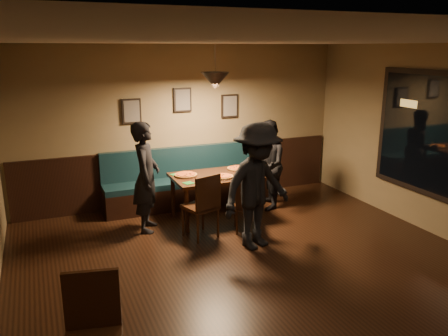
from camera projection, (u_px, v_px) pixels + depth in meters
name	position (u px, v px, depth m)	size (l,w,h in m)	color
floor	(276.00, 289.00, 5.31)	(7.00, 7.00, 0.00)	black
ceiling	(284.00, 41.00, 4.59)	(7.00, 7.00, 0.00)	silver
wall_back	(183.00, 125.00, 8.07)	(6.00, 6.00, 0.00)	#8C704F
wainscot	(184.00, 174.00, 8.27)	(5.88, 0.06, 1.00)	black
booth_bench	(189.00, 178.00, 8.03)	(3.00, 0.60, 1.00)	#0F232D
window_frame	(444.00, 137.00, 6.47)	(0.06, 2.56, 1.86)	black
window_glass	(443.00, 137.00, 6.46)	(2.40, 2.40, 0.00)	black
picture_left	(132.00, 111.00, 7.63)	(0.32, 0.04, 0.42)	black
picture_center	(182.00, 100.00, 7.92)	(0.32, 0.04, 0.42)	black
picture_right	(230.00, 106.00, 8.30)	(0.32, 0.04, 0.42)	black
pendant_lamp	(215.00, 80.00, 6.92)	(0.44, 0.44, 0.25)	black
dining_table	(216.00, 197.00, 7.40)	(1.39, 0.90, 0.75)	black
chair_near_left	(200.00, 205.00, 6.67)	(0.43, 0.43, 0.98)	black
chair_near_right	(247.00, 204.00, 6.91)	(0.37, 0.37, 0.84)	black
diner_left	(146.00, 177.00, 6.84)	(0.62, 0.40, 1.69)	black
diner_right	(267.00, 165.00, 7.82)	(0.75, 0.59, 1.55)	black
diner_front	(257.00, 186.00, 6.23)	(1.15, 0.66, 1.78)	black
pizza_a	(186.00, 175.00, 7.25)	(0.36, 0.36, 0.04)	orange
pizza_b	(223.00, 176.00, 7.18)	(0.31, 0.31, 0.04)	gold
pizza_c	(237.00, 168.00, 7.65)	(0.33, 0.33, 0.04)	#C66725
soda_glass	(256.00, 171.00, 7.26)	(0.08, 0.08, 0.16)	black
tabasco_bottle	(246.00, 169.00, 7.44)	(0.03, 0.03, 0.13)	#8F2004
napkin_a	(177.00, 175.00, 7.33)	(0.16, 0.16, 0.01)	#1E7228
napkin_b	(189.00, 183.00, 6.87)	(0.14, 0.14, 0.01)	#1B6822
cutlery_set	(223.00, 181.00, 6.99)	(0.02, 0.18, 0.00)	silver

